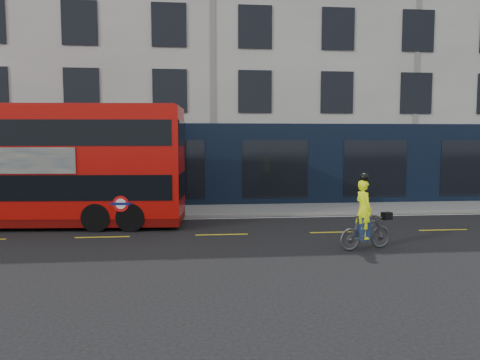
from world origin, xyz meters
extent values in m
plane|color=black|center=(0.00, 0.00, 0.00)|extent=(120.00, 120.00, 0.00)
cube|color=gray|center=(0.00, 6.50, 0.06)|extent=(60.00, 3.00, 0.12)
cube|color=gray|center=(0.00, 5.00, 0.07)|extent=(60.00, 0.12, 0.13)
cube|color=beige|center=(0.00, 13.00, 7.50)|extent=(50.00, 10.00, 15.00)
cube|color=black|center=(0.00, 7.98, 2.00)|extent=(50.00, 0.08, 4.00)
cube|color=silver|center=(0.00, 4.70, 0.00)|extent=(58.00, 0.10, 0.01)
cube|color=#AB0B06|center=(-6.94, 3.80, 2.46)|extent=(11.29, 3.30, 4.00)
cube|color=#550503|center=(-6.94, 3.80, 0.30)|extent=(11.29, 3.25, 0.30)
cube|color=black|center=(-6.94, 3.80, 1.57)|extent=(10.85, 3.31, 0.91)
cube|color=black|center=(-6.94, 3.80, 3.49)|extent=(10.85, 3.31, 0.91)
cube|color=maroon|center=(-6.94, 3.80, 4.48)|extent=(11.06, 3.18, 0.08)
cube|color=black|center=(-1.36, 3.41, 1.57)|extent=(0.20, 2.28, 0.91)
cube|color=black|center=(-1.36, 3.41, 3.49)|extent=(0.20, 2.28, 0.91)
cylinder|color=red|center=(-3.50, 2.26, 1.01)|extent=(0.57, 0.06, 0.57)
cylinder|color=white|center=(-3.50, 2.26, 1.01)|extent=(0.37, 0.05, 0.36)
cube|color=#0C1459|center=(-3.50, 2.25, 1.01)|extent=(0.71, 0.07, 0.09)
cylinder|color=black|center=(-3.10, 3.53, 0.51)|extent=(1.19, 2.65, 1.01)
cylinder|color=black|center=(-4.31, 3.62, 0.51)|extent=(1.19, 2.65, 1.01)
imported|color=#434648|center=(4.13, -1.06, 0.53)|extent=(1.82, 0.93, 1.05)
imported|color=#DDF60E|center=(4.03, -1.09, 1.21)|extent=(0.56, 0.72, 1.73)
cube|color=black|center=(4.84, -0.87, 0.97)|extent=(0.33, 0.28, 0.22)
cube|color=navy|center=(4.03, -1.09, 0.65)|extent=(0.39, 0.44, 0.70)
sphere|color=black|center=(4.03, -1.09, 2.16)|extent=(0.26, 0.26, 0.26)
camera|label=1|loc=(-0.98, -14.30, 3.32)|focal=35.00mm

